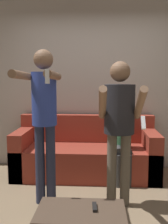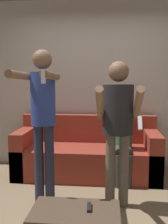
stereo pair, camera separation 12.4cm
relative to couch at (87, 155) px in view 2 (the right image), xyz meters
name	(u,v)px [view 2 (the right image)]	position (x,y,z in m)	size (l,w,h in m)	color
ground_plane	(89,216)	(0.12, -1.22, -0.31)	(14.00, 14.00, 0.00)	#937A5B
wall_back	(97,85)	(0.12, 0.43, 1.04)	(6.40, 0.06, 2.70)	beige
couch	(87,155)	(0.00, 0.00, 0.00)	(2.12, 0.81, 0.88)	#9E3828
person_standing_left	(43,110)	(-0.42, -0.97, 0.81)	(0.40, 0.75, 1.78)	#282D47
person_standing_right	(118,117)	(0.42, -0.96, 0.73)	(0.46, 0.68, 1.65)	#6B6051
person_seated	(123,136)	(0.53, -0.18, 0.35)	(0.27, 0.51, 1.19)	#383838
coffee_table	(75,215)	(0.05, -1.78, 0.01)	(0.75, 0.46, 0.36)	brown
remote_on_table	(89,207)	(0.17, -1.74, 0.07)	(0.05, 0.15, 0.02)	black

